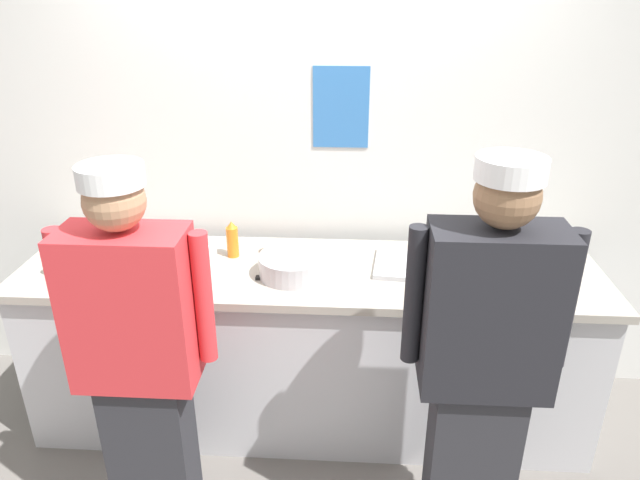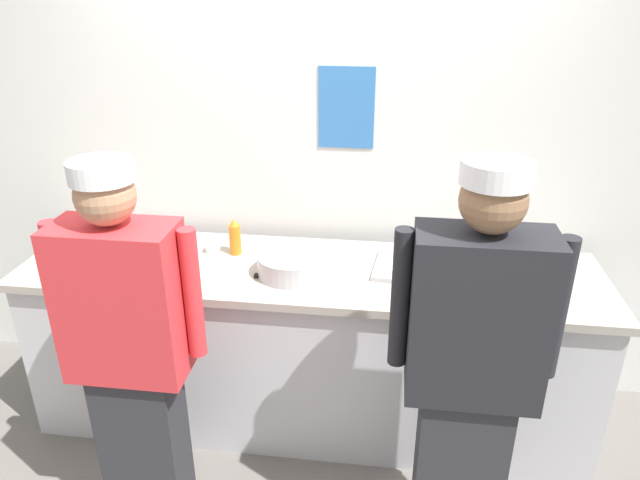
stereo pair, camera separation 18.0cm
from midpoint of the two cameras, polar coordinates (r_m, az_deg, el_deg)
name	(u,v)px [view 2 (the right image)]	position (r m, az deg, el deg)	size (l,w,h in m)	color
ground_plane	(299,466)	(3.14, -0.30, -21.38)	(9.00, 9.00, 0.00)	slate
wall_back	(322,156)	(3.19, 1.80, 8.23)	(4.54, 0.11, 2.72)	silver
prep_counter	(310,346)	(3.13, 0.65, -10.36)	(2.90, 0.73, 0.93)	silver
chef_near_left	(130,350)	(2.44, -16.12, -10.35)	(0.61, 0.24, 1.68)	#2D2D33
chef_center	(471,369)	(2.29, 16.86, -12.11)	(0.62, 0.24, 1.72)	#2D2D33
plate_stack_front	(116,251)	(3.15, -17.85, -1.08)	(0.22, 0.22, 0.06)	white
plate_stack_rear	(507,262)	(3.02, 19.54, -2.07)	(0.25, 0.25, 0.10)	white
mixing_bowl_steel	(291,264)	(2.81, -1.04, -2.45)	(0.32, 0.32, 0.10)	#B7BABF
sheet_tray	(417,268)	(2.92, 11.25, -2.77)	(0.41, 0.33, 0.02)	#B7BABF
squeeze_bottle_primary	(235,237)	(3.03, -6.67, 0.25)	(0.06, 0.06, 0.19)	orange
squeeze_bottle_secondary	(62,251)	(3.08, -22.54, -0.99)	(0.06, 0.06, 0.21)	#E5E066
ramekin_green_sauce	(273,247)	(3.07, -2.98, -0.70)	(0.09, 0.09, 0.04)	white
ramekin_yellow_sauce	(212,248)	(3.09, -8.89, -0.79)	(0.08, 0.08, 0.04)	white
ramekin_red_sauce	(546,262)	(3.15, 22.88, -1.99)	(0.10, 0.10, 0.04)	white
deli_cup	(182,268)	(2.84, -11.60, -2.71)	(0.09, 0.09, 0.11)	white
chefs_knife	(277,277)	(2.79, -2.36, -3.71)	(0.28, 0.03, 0.02)	#B7BABF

